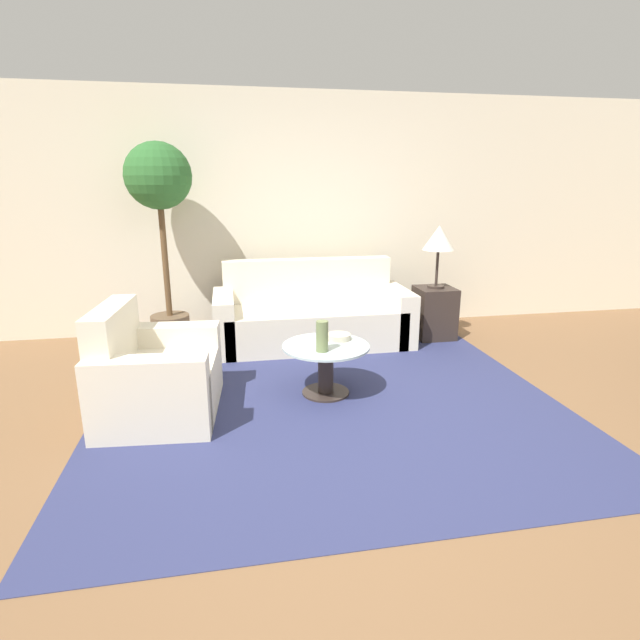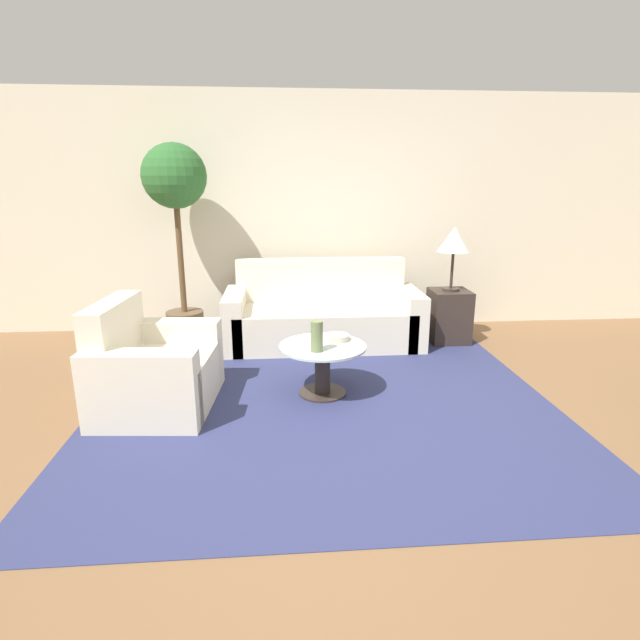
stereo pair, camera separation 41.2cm
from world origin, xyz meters
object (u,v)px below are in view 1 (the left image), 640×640
(potted_plant, at_px, (160,203))
(table_lamp, at_px, (439,240))
(armchair, at_px, (152,378))
(sofa_main, at_px, (311,317))
(coffee_table, at_px, (326,362))
(bowl, at_px, (339,337))
(vase, at_px, (322,336))

(potted_plant, bearing_deg, table_lamp, -5.05)
(armchair, xyz_separation_m, table_lamp, (2.77, 1.37, 0.80))
(armchair, bearing_deg, sofa_main, -39.47)
(coffee_table, bearing_deg, table_lamp, 41.15)
(potted_plant, relative_size, bowl, 10.34)
(sofa_main, height_order, coffee_table, sofa_main)
(sofa_main, height_order, bowl, sofa_main)
(sofa_main, distance_m, armchair, 2.05)
(armchair, distance_m, potted_plant, 2.01)
(bowl, bearing_deg, table_lamp, 40.94)
(coffee_table, xyz_separation_m, bowl, (0.13, 0.12, 0.17))
(table_lamp, bearing_deg, sofa_main, 175.83)
(coffee_table, relative_size, vase, 2.91)
(armchair, relative_size, vase, 4.38)
(sofa_main, bearing_deg, potted_plant, 174.14)
(table_lamp, relative_size, potted_plant, 0.32)
(coffee_table, distance_m, table_lamp, 2.09)
(sofa_main, xyz_separation_m, potted_plant, (-1.46, 0.15, 1.18))
(table_lamp, bearing_deg, potted_plant, 174.95)
(armchair, distance_m, bowl, 1.47)
(bowl, bearing_deg, potted_plant, 136.60)
(vase, xyz_separation_m, bowl, (0.19, 0.26, -0.09))
(table_lamp, xyz_separation_m, vase, (-1.51, -1.40, -0.54))
(vase, bearing_deg, sofa_main, 83.49)
(potted_plant, distance_m, bowl, 2.27)
(coffee_table, height_order, potted_plant, potted_plant)
(sofa_main, height_order, potted_plant, potted_plant)
(table_lamp, bearing_deg, coffee_table, -138.85)
(vase, distance_m, bowl, 0.33)
(table_lamp, xyz_separation_m, bowl, (-1.32, -1.15, -0.63))
(coffee_table, height_order, table_lamp, table_lamp)
(sofa_main, bearing_deg, vase, -96.51)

